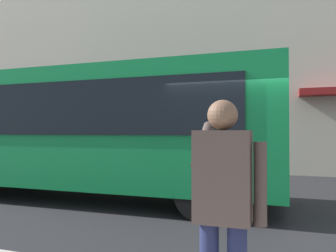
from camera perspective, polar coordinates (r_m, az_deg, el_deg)
ground_plane at (r=7.03m, az=12.46°, el=-14.23°), size 60.00×60.00×0.00m
building_facade_far at (r=14.30m, az=15.74°, el=16.89°), size 28.00×1.55×12.00m
red_bus at (r=8.34m, az=-13.09°, el=-0.48°), size 9.05×2.54×3.08m
pedestrian_photographer at (r=2.50m, az=9.40°, el=-12.01°), size 0.53×0.52×1.70m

